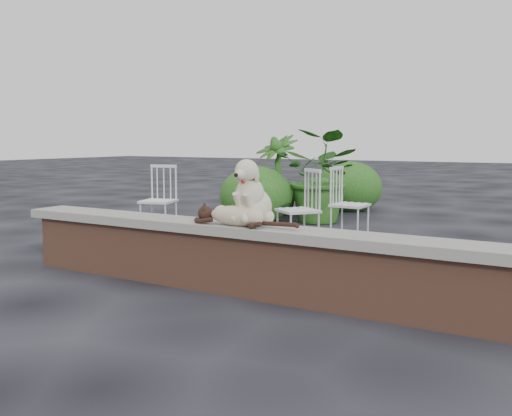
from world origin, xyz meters
The scene contains 11 objects.
ground centered at (0.00, 0.00, 0.00)m, with size 60.00×60.00×0.00m, color black.
brick_wall centered at (0.00, 0.00, 0.25)m, with size 6.00×0.30×0.50m, color brown.
capstone centered at (0.00, 0.00, 0.54)m, with size 6.20×0.40×0.08m, color slate.
dog centered at (-0.64, 0.09, 0.86)m, with size 0.36×0.48×0.55m, color beige, non-canonical shape.
cat centered at (-0.72, -0.06, 0.67)m, with size 1.10×0.26×0.19m, color tan, non-canonical shape.
chair_b centered at (-1.16, 1.99, 0.47)m, with size 0.56×0.56×0.94m, color white, non-canonical shape.
chair_a centered at (-3.23, 1.93, 0.47)m, with size 0.56×0.56×0.94m, color white, non-canonical shape.
chair_e centered at (-0.82, 2.81, 0.47)m, with size 0.56×0.56×0.94m, color white, non-canonical shape.
potted_plant_a centered at (-1.74, 4.05, 0.72)m, with size 1.29×1.12×1.43m, color #1B4D16.
potted_plant_b centered at (-2.83, 4.57, 0.68)m, with size 0.77×0.77×1.37m, color #1B4D16.
shrubbery centered at (-2.26, 4.72, 0.40)m, with size 1.92×3.18×0.95m.
Camera 1 is at (1.67, -3.87, 1.28)m, focal length 38.98 mm.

